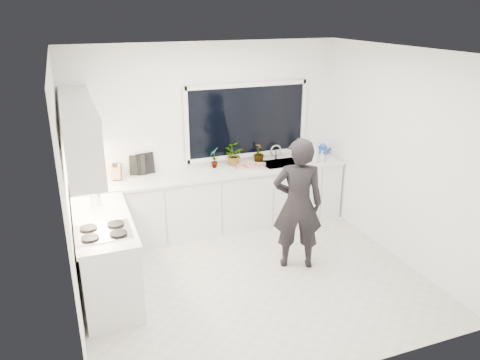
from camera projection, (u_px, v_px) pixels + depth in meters
name	position (u px, v px, depth m)	size (l,w,h in m)	color
floor	(253.00, 279.00, 5.76)	(4.00, 3.50, 0.02)	beige
wall_back	(208.00, 137.00, 6.83)	(4.00, 0.02, 2.70)	white
wall_left	(66.00, 199.00, 4.62)	(0.02, 3.50, 2.70)	white
wall_right	(399.00, 156.00, 5.96)	(0.02, 3.50, 2.70)	white
ceiling	(255.00, 51.00, 4.81)	(4.00, 3.50, 0.02)	white
window	(247.00, 121.00, 6.93)	(1.80, 0.02, 1.00)	black
base_cabinets_back	(216.00, 202.00, 6.88)	(3.92, 0.58, 0.88)	white
base_cabinets_left	(107.00, 257.00, 5.36)	(0.58, 1.60, 0.88)	white
countertop_back	(215.00, 173.00, 6.71)	(3.94, 0.62, 0.04)	silver
countertop_left	(102.00, 221.00, 5.20)	(0.62, 1.60, 0.04)	silver
upper_cabinets	(79.00, 131.00, 5.13)	(0.34, 2.10, 0.70)	white
sink	(281.00, 166.00, 7.07)	(0.58, 0.42, 0.14)	silver
faucet	(276.00, 152.00, 7.19)	(0.03, 0.03, 0.22)	silver
stovetop	(103.00, 232.00, 4.87)	(0.56, 0.48, 0.03)	black
person	(298.00, 204.00, 5.77)	(0.62, 0.41, 1.70)	black
pizza_tray	(251.00, 166.00, 6.86)	(0.44, 0.32, 0.03)	#B5B5BA
pizza	(251.00, 165.00, 6.85)	(0.40, 0.29, 0.01)	red
watering_can	(322.00, 151.00, 7.44)	(0.14, 0.14, 0.13)	#123EAA
paper_towel_roll	(89.00, 175.00, 6.18)	(0.11, 0.11, 0.26)	silver
knife_block	(117.00, 172.00, 6.34)	(0.13, 0.10, 0.22)	#A5724C
utensil_crock	(95.00, 198.00, 5.55)	(0.13, 0.13, 0.16)	#ACABB0
picture_frame_large	(137.00, 165.00, 6.52)	(0.22, 0.02, 0.28)	black
picture_frame_small	(146.00, 164.00, 6.55)	(0.25, 0.02, 0.30)	black
herb_plants	(236.00, 155.00, 6.92)	(0.88, 0.38, 0.32)	#26662D
soap_bottles	(317.00, 153.00, 7.05)	(0.25, 0.17, 0.31)	#D8BF66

